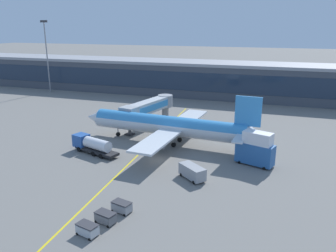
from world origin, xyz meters
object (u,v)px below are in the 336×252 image
object	(u,v)px
catering_lift	(256,149)
baggage_cart_2	(122,207)
main_airliner	(169,126)
crew_van	(193,172)
baggage_cart_0	(87,229)
baggage_cart_1	(106,217)
fuel_tanker	(92,145)

from	to	relation	value
catering_lift	baggage_cart_2	bearing A→B (deg)	-124.67
main_airliner	crew_van	bearing A→B (deg)	-59.10
baggage_cart_0	baggage_cart_2	distance (m)	6.40
catering_lift	baggage_cart_1	distance (m)	30.65
catering_lift	baggage_cart_0	bearing A→B (deg)	-120.83
baggage_cart_1	baggage_cart_2	bearing A→B (deg)	75.94
catering_lift	fuel_tanker	bearing A→B (deg)	-172.51
crew_van	baggage_cart_1	xyz separation A→B (m)	(-7.25, -16.27, -0.53)
fuel_tanker	baggage_cart_1	size ratio (longest dim) A/B	3.76
main_airliner	catering_lift	xyz separation A→B (m)	(18.57, -6.17, -0.94)
crew_van	baggage_cart_2	world-z (taller)	crew_van
fuel_tanker	catering_lift	xyz separation A→B (m)	(31.18, 4.10, 1.32)
fuel_tanker	baggage_cart_0	size ratio (longest dim) A/B	3.76
baggage_cart_1	baggage_cart_2	size ratio (longest dim) A/B	1.00
main_airliner	catering_lift	world-z (taller)	main_airliner
fuel_tanker	baggage_cart_2	world-z (taller)	fuel_tanker
crew_van	baggage_cart_0	distance (m)	20.98
crew_van	baggage_cart_1	distance (m)	17.82
baggage_cart_1	main_airliner	bearing A→B (deg)	93.80
main_airliner	fuel_tanker	distance (m)	16.42
fuel_tanker	main_airliner	bearing A→B (deg)	39.16
main_airliner	catering_lift	distance (m)	19.59
baggage_cart_1	baggage_cart_2	distance (m)	3.20
fuel_tanker	baggage_cart_0	xyz separation A→B (m)	(13.95, -24.76, -0.96)
crew_van	baggage_cart_2	distance (m)	14.68
baggage_cart_0	baggage_cart_2	bearing A→B (deg)	75.94
catering_lift	baggage_cart_0	size ratio (longest dim) A/B	2.46
catering_lift	baggage_cart_2	distance (m)	27.64
main_airliner	baggage_cart_1	world-z (taller)	main_airliner
baggage_cart_2	catering_lift	bearing A→B (deg)	55.33
fuel_tanker	baggage_cart_2	xyz separation A→B (m)	(15.51, -18.55, -0.96)
main_airliner	baggage_cart_2	xyz separation A→B (m)	(2.90, -28.83, -3.23)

